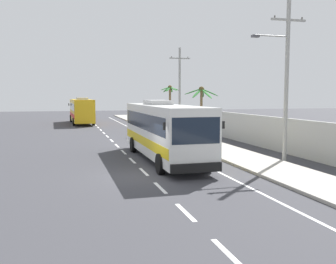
{
  "coord_description": "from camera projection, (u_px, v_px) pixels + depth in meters",
  "views": [
    {
      "loc": [
        -3.82,
        -17.78,
        3.94
      ],
      "look_at": [
        2.21,
        4.2,
        1.7
      ],
      "focal_mm": 39.92,
      "sensor_mm": 36.0,
      "label": 1
    }
  ],
  "objects": [
    {
      "name": "coach_bus_foreground",
      "position": [
        163.0,
        129.0,
        22.84
      ],
      "size": [
        3.03,
        11.85,
        3.63
      ],
      "color": "silver",
      "rests_on": "ground"
    },
    {
      "name": "pedestrian_near_kerb",
      "position": [
        169.0,
        123.0,
        40.92
      ],
      "size": [
        0.36,
        0.36,
        1.61
      ],
      "rotation": [
        0.0,
        0.0,
        2.38
      ],
      "color": "navy",
      "rests_on": "sidewalk_kerb"
    },
    {
      "name": "motorcycle_beside_bus",
      "position": [
        160.0,
        134.0,
        31.7
      ],
      "size": [
        0.56,
        1.96,
        1.64
      ],
      "color": "black",
      "rests_on": "ground"
    },
    {
      "name": "utility_pole_mid",
      "position": [
        180.0,
        88.0,
        40.93
      ],
      "size": [
        2.32,
        0.24,
        9.12
      ],
      "color": "#9E9E99",
      "rests_on": "ground"
    },
    {
      "name": "boundary_wall",
      "position": [
        227.0,
        125.0,
        34.57
      ],
      "size": [
        0.24,
        60.0,
        2.41
      ],
      "primitive_type": "cube",
      "color": "#B2B2AD",
      "rests_on": "ground"
    },
    {
      "name": "palm_second",
      "position": [
        170.0,
        97.0,
        50.25
      ],
      "size": [
        2.8,
        2.56,
        5.31
      ],
      "color": "brown",
      "rests_on": "ground"
    },
    {
      "name": "utility_pole_nearest",
      "position": [
        286.0,
        75.0,
        21.85
      ],
      "size": [
        3.44,
        0.24,
        9.64
      ],
      "color": "#9E9E99",
      "rests_on": "ground"
    },
    {
      "name": "lane_markings",
      "position": [
        136.0,
        140.0,
        33.35
      ],
      "size": [
        3.87,
        71.58,
        0.01
      ],
      "color": "white",
      "rests_on": "ground"
    },
    {
      "name": "sidewalk_kerb",
      "position": [
        204.0,
        144.0,
        29.84
      ],
      "size": [
        3.2,
        90.0,
        0.14
      ],
      "primitive_type": "cube",
      "color": "#A8A399",
      "rests_on": "ground"
    },
    {
      "name": "coach_bus_far_lane",
      "position": [
        82.0,
        110.0,
        52.14
      ],
      "size": [
        3.26,
        11.94,
        3.66
      ],
      "color": "gold",
      "rests_on": "ground"
    },
    {
      "name": "palm_nearest",
      "position": [
        202.0,
        99.0,
        38.43
      ],
      "size": [
        3.43,
        3.51,
        4.86
      ],
      "color": "brown",
      "rests_on": "ground"
    },
    {
      "name": "pedestrian_midwalk",
      "position": [
        159.0,
        122.0,
        40.76
      ],
      "size": [
        0.36,
        0.36,
        1.72
      ],
      "rotation": [
        0.0,
        0.0,
        5.72
      ],
      "color": "beige",
      "rests_on": "sidewalk_kerb"
    },
    {
      "name": "ground_plane",
      "position": [
        147.0,
        175.0,
        18.46
      ],
      "size": [
        160.0,
        160.0,
        0.0
      ],
      "primitive_type": "plane",
      "color": "#3A3A3F"
    }
  ]
}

